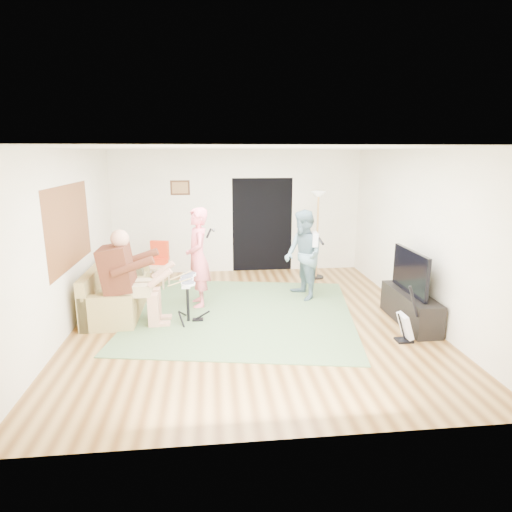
{
  "coord_description": "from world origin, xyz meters",
  "views": [
    {
      "loc": [
        -0.6,
        -6.47,
        2.63
      ],
      "look_at": [
        0.12,
        0.3,
        0.99
      ],
      "focal_mm": 30.0,
      "sensor_mm": 36.0,
      "label": 1
    }
  ],
  "objects_px": {
    "sofa": "(114,296)",
    "guitar_spare": "(406,326)",
    "singer": "(198,258)",
    "tv_cabinet": "(410,308)",
    "drum_kit": "(188,302)",
    "dining_chair": "(158,271)",
    "television": "(410,271)",
    "torchiere_lamp": "(318,220)",
    "guitarist": "(303,255)"
  },
  "relations": [
    {
      "from": "guitarist",
      "to": "television",
      "type": "distance_m",
      "value": 1.94
    },
    {
      "from": "sofa",
      "to": "singer",
      "type": "bearing_deg",
      "value": 4.13
    },
    {
      "from": "drum_kit",
      "to": "tv_cabinet",
      "type": "bearing_deg",
      "value": -6.81
    },
    {
      "from": "sofa",
      "to": "dining_chair",
      "type": "bearing_deg",
      "value": 64.82
    },
    {
      "from": "drum_kit",
      "to": "sofa",
      "type": "bearing_deg",
      "value": 153.21
    },
    {
      "from": "drum_kit",
      "to": "guitar_spare",
      "type": "xyz_separation_m",
      "value": [
        3.12,
        -1.07,
        -0.09
      ]
    },
    {
      "from": "guitarist",
      "to": "tv_cabinet",
      "type": "xyz_separation_m",
      "value": [
        1.44,
        -1.36,
        -0.57
      ]
    },
    {
      "from": "guitarist",
      "to": "torchiere_lamp",
      "type": "relative_size",
      "value": 0.89
    },
    {
      "from": "sofa",
      "to": "drum_kit",
      "type": "bearing_deg",
      "value": -26.79
    },
    {
      "from": "singer",
      "to": "television",
      "type": "relative_size",
      "value": 1.58
    },
    {
      "from": "drum_kit",
      "to": "torchiere_lamp",
      "type": "distance_m",
      "value": 3.58
    },
    {
      "from": "sofa",
      "to": "tv_cabinet",
      "type": "height_order",
      "value": "sofa"
    },
    {
      "from": "dining_chair",
      "to": "tv_cabinet",
      "type": "distance_m",
      "value": 4.8
    },
    {
      "from": "drum_kit",
      "to": "guitarist",
      "type": "relative_size",
      "value": 0.46
    },
    {
      "from": "drum_kit",
      "to": "dining_chair",
      "type": "xyz_separation_m",
      "value": [
        -0.69,
        1.93,
        0.0
      ]
    },
    {
      "from": "drum_kit",
      "to": "guitar_spare",
      "type": "bearing_deg",
      "value": -18.95
    },
    {
      "from": "sofa",
      "to": "tv_cabinet",
      "type": "xyz_separation_m",
      "value": [
        4.79,
        -1.07,
        -0.01
      ]
    },
    {
      "from": "drum_kit",
      "to": "singer",
      "type": "height_order",
      "value": "singer"
    },
    {
      "from": "singer",
      "to": "tv_cabinet",
      "type": "bearing_deg",
      "value": 61.97
    },
    {
      "from": "torchiere_lamp",
      "to": "television",
      "type": "relative_size",
      "value": 1.69
    },
    {
      "from": "guitarist",
      "to": "drum_kit",
      "type": "bearing_deg",
      "value": -78.64
    },
    {
      "from": "singer",
      "to": "dining_chair",
      "type": "distance_m",
      "value": 1.54
    },
    {
      "from": "sofa",
      "to": "singer",
      "type": "xyz_separation_m",
      "value": [
        1.44,
        0.1,
        0.6
      ]
    },
    {
      "from": "dining_chair",
      "to": "television",
      "type": "bearing_deg",
      "value": -15.5
    },
    {
      "from": "television",
      "to": "singer",
      "type": "bearing_deg",
      "value": 160.4
    },
    {
      "from": "singer",
      "to": "torchiere_lamp",
      "type": "bearing_deg",
      "value": 112.07
    },
    {
      "from": "drum_kit",
      "to": "guitarist",
      "type": "bearing_deg",
      "value": 24.51
    },
    {
      "from": "television",
      "to": "torchiere_lamp",
      "type": "bearing_deg",
      "value": 107.11
    },
    {
      "from": "sofa",
      "to": "guitarist",
      "type": "bearing_deg",
      "value": 4.92
    },
    {
      "from": "guitarist",
      "to": "guitar_spare",
      "type": "bearing_deg",
      "value": 14.77
    },
    {
      "from": "singer",
      "to": "guitarist",
      "type": "bearing_deg",
      "value": 86.81
    },
    {
      "from": "singer",
      "to": "tv_cabinet",
      "type": "distance_m",
      "value": 3.6
    },
    {
      "from": "tv_cabinet",
      "to": "guitar_spare",
      "type": "bearing_deg",
      "value": -120.05
    },
    {
      "from": "drum_kit",
      "to": "guitar_spare",
      "type": "relative_size",
      "value": 0.9
    },
    {
      "from": "guitarist",
      "to": "sofa",
      "type": "bearing_deg",
      "value": -98.23
    },
    {
      "from": "singer",
      "to": "tv_cabinet",
      "type": "height_order",
      "value": "singer"
    },
    {
      "from": "torchiere_lamp",
      "to": "tv_cabinet",
      "type": "height_order",
      "value": "torchiere_lamp"
    },
    {
      "from": "sofa",
      "to": "television",
      "type": "height_order",
      "value": "television"
    },
    {
      "from": "guitarist",
      "to": "dining_chair",
      "type": "distance_m",
      "value": 2.96
    },
    {
      "from": "guitar_spare",
      "to": "dining_chair",
      "type": "bearing_deg",
      "value": 141.78
    },
    {
      "from": "tv_cabinet",
      "to": "guitarist",
      "type": "bearing_deg",
      "value": 136.78
    },
    {
      "from": "singer",
      "to": "drum_kit",
      "type": "bearing_deg",
      "value": -20.45
    },
    {
      "from": "torchiere_lamp",
      "to": "dining_chair",
      "type": "bearing_deg",
      "value": -174.8
    },
    {
      "from": "sofa",
      "to": "guitar_spare",
      "type": "distance_m",
      "value": 4.73
    },
    {
      "from": "guitar_spare",
      "to": "singer",
      "type": "bearing_deg",
      "value": 148.37
    },
    {
      "from": "drum_kit",
      "to": "dining_chair",
      "type": "distance_m",
      "value": 2.05
    },
    {
      "from": "guitar_spare",
      "to": "television",
      "type": "bearing_deg",
      "value": 63.34
    },
    {
      "from": "sofa",
      "to": "television",
      "type": "bearing_deg",
      "value": -12.71
    },
    {
      "from": "guitar_spare",
      "to": "tv_cabinet",
      "type": "height_order",
      "value": "guitar_spare"
    },
    {
      "from": "dining_chair",
      "to": "television",
      "type": "height_order",
      "value": "television"
    }
  ]
}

